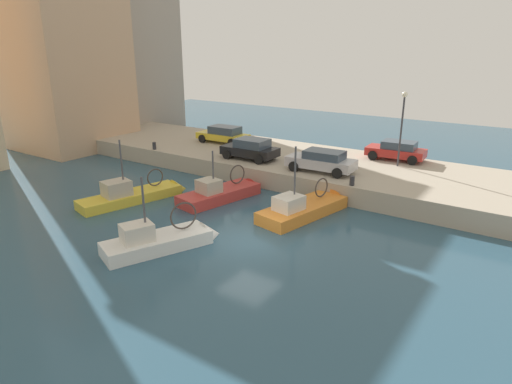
# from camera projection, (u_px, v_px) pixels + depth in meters

# --- Properties ---
(water_surface) EXTENTS (80.00, 80.00, 0.00)m
(water_surface) POSITION_uv_depth(u_px,v_px,m) (249.00, 241.00, 21.24)
(water_surface) COLOR #2D5166
(water_surface) RESTS_ON ground
(quay_wall) EXTENTS (9.00, 56.00, 1.20)m
(quay_wall) POSITION_uv_depth(u_px,v_px,m) (348.00, 173.00, 30.05)
(quay_wall) COLOR #ADA08C
(quay_wall) RESTS_ON ground
(fishing_boat_yellow) EXTENTS (7.03, 3.20, 4.50)m
(fishing_boat_yellow) POSITION_uv_depth(u_px,v_px,m) (136.00, 198.00, 26.66)
(fishing_boat_yellow) COLOR gold
(fishing_boat_yellow) RESTS_ON ground
(fishing_boat_white) EXTENTS (5.82, 3.63, 4.27)m
(fishing_boat_white) POSITION_uv_depth(u_px,v_px,m) (165.00, 245.00, 20.55)
(fishing_boat_white) COLOR white
(fishing_boat_white) RESTS_ON ground
(fishing_boat_orange) EXTENTS (6.59, 3.10, 4.82)m
(fishing_boat_orange) POSITION_uv_depth(u_px,v_px,m) (307.00, 212.00, 24.57)
(fishing_boat_orange) COLOR orange
(fishing_boat_orange) RESTS_ON ground
(fishing_boat_red) EXTENTS (6.22, 2.89, 3.87)m
(fishing_boat_red) POSITION_uv_depth(u_px,v_px,m) (224.00, 197.00, 26.99)
(fishing_boat_red) COLOR #BC3833
(fishing_boat_red) RESTS_ON ground
(parked_car_black) EXTENTS (2.13, 3.95, 1.43)m
(parked_car_black) POSITION_uv_depth(u_px,v_px,m) (251.00, 149.00, 31.10)
(parked_car_black) COLOR black
(parked_car_black) RESTS_ON quay_wall
(parked_car_red) EXTENTS (2.14, 4.01, 1.33)m
(parked_car_red) POSITION_uv_depth(u_px,v_px,m) (397.00, 150.00, 30.86)
(parked_car_red) COLOR red
(parked_car_red) RESTS_ON quay_wall
(parked_car_yellow) EXTENTS (2.01, 4.36, 1.36)m
(parked_car_yellow) POSITION_uv_depth(u_px,v_px,m) (224.00, 134.00, 36.10)
(parked_car_yellow) COLOR gold
(parked_car_yellow) RESTS_ON quay_wall
(parked_car_silver) EXTENTS (2.08, 4.36, 1.37)m
(parked_car_silver) POSITION_uv_depth(u_px,v_px,m) (322.00, 161.00, 28.02)
(parked_car_silver) COLOR #B7B7BC
(parked_car_silver) RESTS_ON quay_wall
(mooring_bollard_south) EXTENTS (0.28, 0.28, 0.55)m
(mooring_bollard_south) POSITION_uv_depth(u_px,v_px,m) (352.00, 181.00, 25.45)
(mooring_bollard_south) COLOR #2D2D33
(mooring_bollard_south) RESTS_ON quay_wall
(mooring_bollard_mid) EXTENTS (0.28, 0.28, 0.55)m
(mooring_bollard_mid) POSITION_uv_depth(u_px,v_px,m) (154.00, 146.00, 34.00)
(mooring_bollard_mid) COLOR #2D2D33
(mooring_bollard_mid) RESTS_ON quay_wall
(quay_streetlamp) EXTENTS (0.36, 0.36, 4.83)m
(quay_streetlamp) POSITION_uv_depth(u_px,v_px,m) (403.00, 117.00, 28.49)
(quay_streetlamp) COLOR #38383D
(quay_streetlamp) RESTS_ON quay_wall
(waterfront_building_west) EXTENTS (8.54, 8.62, 17.29)m
(waterfront_building_west) POSITION_uv_depth(u_px,v_px,m) (63.00, 46.00, 37.77)
(waterfront_building_west) COLOR tan
(waterfront_building_west) RESTS_ON ground
(waterfront_building_central) EXTENTS (7.30, 9.34, 18.65)m
(waterfront_building_central) POSITION_uv_depth(u_px,v_px,m) (126.00, 38.00, 46.68)
(waterfront_building_central) COLOR #A39384
(waterfront_building_central) RESTS_ON ground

